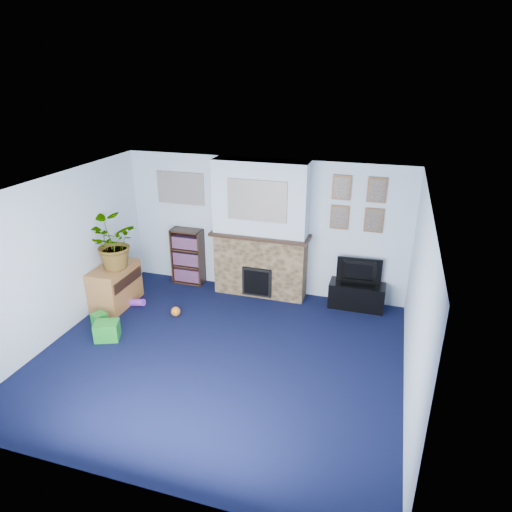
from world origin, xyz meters
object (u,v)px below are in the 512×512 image
(television, at_px, (359,272))
(tv_stand, at_px, (357,295))
(sideboard, at_px, (115,286))
(bookshelf, at_px, (188,257))

(television, bearing_deg, tv_stand, 86.84)
(tv_stand, distance_m, sideboard, 4.09)
(television, xyz_separation_m, bookshelf, (-3.12, 0.06, -0.15))
(tv_stand, height_order, television, television)
(bookshelf, bearing_deg, sideboard, -124.91)
(bookshelf, relative_size, sideboard, 1.16)
(bookshelf, distance_m, sideboard, 1.44)
(tv_stand, xyz_separation_m, sideboard, (-3.94, -1.10, 0.12))
(tv_stand, bearing_deg, sideboard, -164.47)
(bookshelf, height_order, sideboard, bookshelf)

